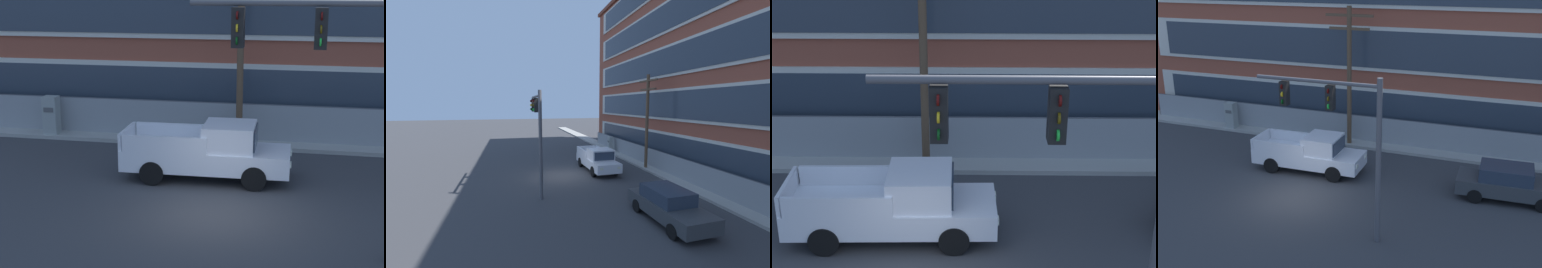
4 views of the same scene
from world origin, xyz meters
The scene contains 5 objects.
sidewalk_building_side centered at (0.00, 7.89, 0.08)m, with size 80.00×1.82×0.16m, color #9E9B93.
chain_link_fence centered at (0.35, 8.04, 0.86)m, with size 29.99×0.06×1.68m.
traffic_signal_mast centered at (3.13, -2.08, 4.41)m, with size 4.87×0.43×6.28m.
pickup_truck_white centered at (-0.72, 3.16, 0.93)m, with size 5.65×2.17×1.94m.
utility_pole_near_corner centered at (-0.25, 7.33, 4.44)m, with size 2.71×0.26×7.91m.
Camera 3 is at (1.34, -10.66, 8.53)m, focal length 55.00 mm.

